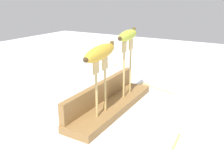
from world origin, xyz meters
TOP-DOWN VIEW (x-y plane):
  - ground_plane at (0.00, 0.00)m, footprint 3.00×3.00m
  - wooden_board at (0.00, 0.00)m, footprint 0.42×0.10m
  - board_backstop at (0.00, 0.04)m, footprint 0.41×0.02m
  - fork_stand_left at (-0.09, -0.01)m, footprint 0.07×0.01m
  - fork_stand_right at (0.09, -0.01)m, footprint 0.08×0.01m
  - banana_raised_left at (-0.09, -0.01)m, footprint 0.20×0.07m
  - banana_raised_right at (0.09, -0.01)m, footprint 0.16×0.06m
  - fork_fallen_far at (0.27, -0.04)m, footprint 0.06×0.17m
  - wire_coil at (0.50, 0.31)m, footprint 0.10×0.10m

SIDE VIEW (x-z plane):
  - ground_plane at x=0.00m, z-range 0.00..0.00m
  - wire_coil at x=0.50m, z-range 0.00..0.00m
  - fork_fallen_far at x=0.27m, z-range 0.00..0.01m
  - wooden_board at x=0.00m, z-range 0.00..0.02m
  - board_backstop at x=0.00m, z-range 0.02..0.09m
  - fork_stand_left at x=-0.09m, z-range 0.04..0.21m
  - fork_stand_right at x=0.09m, z-range 0.04..0.24m
  - banana_raised_left at x=-0.09m, z-range 0.20..0.24m
  - banana_raised_right at x=0.09m, z-range 0.22..0.26m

